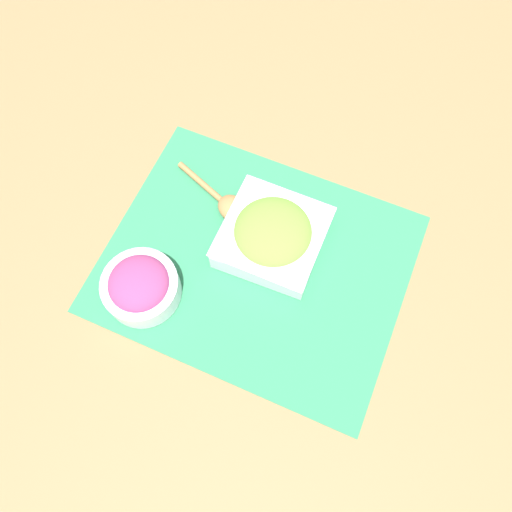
{
  "coord_description": "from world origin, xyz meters",
  "views": [
    {
      "loc": [
        0.14,
        -0.32,
        0.86
      ],
      "look_at": [
        0.0,
        0.0,
        0.03
      ],
      "focal_mm": 35.0,
      "sensor_mm": 36.0,
      "label": 1
    }
  ],
  "objects": [
    {
      "name": "onion_bowl",
      "position": [
        -0.16,
        -0.13,
        0.04
      ],
      "size": [
        0.13,
        0.13,
        0.07
      ],
      "color": "silver",
      "rests_on": "placemat"
    },
    {
      "name": "wooden_spoon",
      "position": [
        -0.09,
        0.08,
        0.02
      ],
      "size": [
        0.18,
        0.1,
        0.03
      ],
      "color": "#9E7042",
      "rests_on": "placemat"
    },
    {
      "name": "ground_plane",
      "position": [
        0.0,
        0.0,
        0.0
      ],
      "size": [
        3.0,
        3.0,
        0.0
      ],
      "primitive_type": "plane",
      "color": "olive"
    },
    {
      "name": "lettuce_bowl",
      "position": [
        0.01,
        0.05,
        0.04
      ],
      "size": [
        0.18,
        0.18,
        0.07
      ],
      "color": "white",
      "rests_on": "placemat"
    },
    {
      "name": "placemat",
      "position": [
        0.0,
        0.0,
        0.0
      ],
      "size": [
        0.54,
        0.44,
        0.0
      ],
      "color": "#2D7A51",
      "rests_on": "ground_plane"
    }
  ]
}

